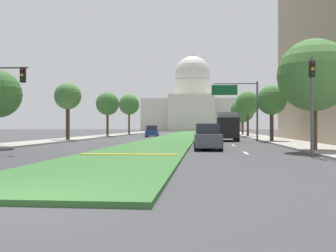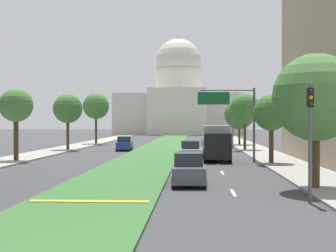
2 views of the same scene
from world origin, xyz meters
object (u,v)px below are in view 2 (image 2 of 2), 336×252
object	(u,v)px
traffic_light_near_right	(310,127)
traffic_light_far_right	(233,123)
sedan_lead_stopped	(188,170)
street_tree_right_near	(316,98)
street_tree_right_far	(245,109)
overhead_guide_sign	(233,109)
street_tree_left_far	(68,109)
sedan_distant	(125,144)
street_tree_right_distant	(239,114)
sedan_far_horizon	(208,139)
sedan_midblock	(190,151)
box_truck_delivery	(216,142)
street_tree_left_mid	(16,106)
capitol_building	(178,101)
street_tree_left_distant	(96,106)
street_tree_right_mid	(271,113)

from	to	relation	value
traffic_light_near_right	traffic_light_far_right	size ratio (longest dim) A/B	1.00
sedan_lead_stopped	street_tree_right_near	bearing A→B (deg)	-16.94
street_tree_right_far	street_tree_right_near	bearing A→B (deg)	-89.83
overhead_guide_sign	street_tree_right_near	distance (m)	18.04
street_tree_left_far	sedan_distant	size ratio (longest dim) A/B	1.63
overhead_guide_sign	street_tree_right_far	xyz separation A→B (m)	(2.73, 17.09, 0.51)
street_tree_right_distant	traffic_light_far_right	bearing A→B (deg)	-100.71
street_tree_right_near	sedan_far_horizon	bearing A→B (deg)	94.76
street_tree_right_near	sedan_midblock	size ratio (longest dim) A/B	1.69
traffic_light_far_right	box_truck_delivery	distance (m)	20.35
street_tree_right_near	sedan_midblock	bearing A→B (deg)	109.04
street_tree_left_mid	street_tree_right_distant	size ratio (longest dim) A/B	0.95
box_truck_delivery	street_tree_right_far	bearing A→B (deg)	75.28
street_tree_left_far	street_tree_right_distant	size ratio (longest dim) A/B	1.01
capitol_building	overhead_guide_sign	world-z (taller)	capitol_building
street_tree_right_near	street_tree_left_distant	size ratio (longest dim) A/B	0.89
capitol_building	street_tree_left_distant	bearing A→B (deg)	-99.62
street_tree_right_far	sedan_distant	distance (m)	15.29
street_tree_left_mid	street_tree_right_far	world-z (taller)	street_tree_right_far
street_tree_right_mid	capitol_building	bearing A→B (deg)	96.34
street_tree_right_far	sedan_lead_stopped	distance (m)	33.80
capitol_building	street_tree_right_far	size ratio (longest dim) A/B	4.95
capitol_building	street_tree_right_mid	distance (m)	98.24
sedan_far_horizon	street_tree_left_mid	bearing A→B (deg)	-118.57
overhead_guide_sign	street_tree_left_mid	world-z (taller)	street_tree_left_mid
street_tree_right_near	street_tree_right_mid	xyz separation A→B (m)	(0.09, 15.44, -0.54)
street_tree_right_near	street_tree_left_mid	distance (m)	27.87
sedan_far_horizon	street_tree_left_distant	bearing A→B (deg)	179.66
street_tree_right_distant	sedan_distant	distance (m)	20.63
traffic_light_near_right	street_tree_left_mid	distance (m)	29.71
overhead_guide_sign	street_tree_left_far	world-z (taller)	street_tree_left_far
overhead_guide_sign	street_tree_left_mid	size ratio (longest dim) A/B	1.00
traffic_light_near_right	sedan_lead_stopped	bearing A→B (deg)	131.47
street_tree_right_mid	street_tree_right_distant	size ratio (longest dim) A/B	0.85
traffic_light_near_right	street_tree_left_mid	xyz separation A→B (m)	(-20.75, 21.19, 1.62)
overhead_guide_sign	sedan_distant	world-z (taller)	overhead_guide_sign
box_truck_delivery	street_tree_left_mid	bearing A→B (deg)	-173.75
capitol_building	sedan_lead_stopped	world-z (taller)	capitol_building
traffic_light_near_right	street_tree_left_far	xyz separation A→B (m)	(-20.41, 37.80, 1.79)
street_tree_left_distant	box_truck_delivery	xyz separation A→B (m)	(17.16, -30.91, -4.23)
street_tree_right_near	street_tree_left_mid	world-z (taller)	street_tree_right_near
traffic_light_far_right	sedan_distant	bearing A→B (deg)	-159.70
sedan_midblock	box_truck_delivery	xyz separation A→B (m)	(2.35, -0.07, 0.84)
sedan_lead_stopped	sedan_midblock	xyz separation A→B (m)	(-0.01, 17.13, -0.00)
street_tree_right_near	box_truck_delivery	xyz separation A→B (m)	(-4.26, 19.07, -3.11)
street_tree_right_far	sedan_distant	bearing A→B (deg)	-177.01
street_tree_right_far	street_tree_right_distant	distance (m)	12.76
overhead_guide_sign	street_tree_right_distant	xyz separation A→B (m)	(3.21, 29.83, -0.01)
traffic_light_far_right	sedan_lead_stopped	size ratio (longest dim) A/B	1.20
street_tree_right_far	box_truck_delivery	world-z (taller)	street_tree_right_far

